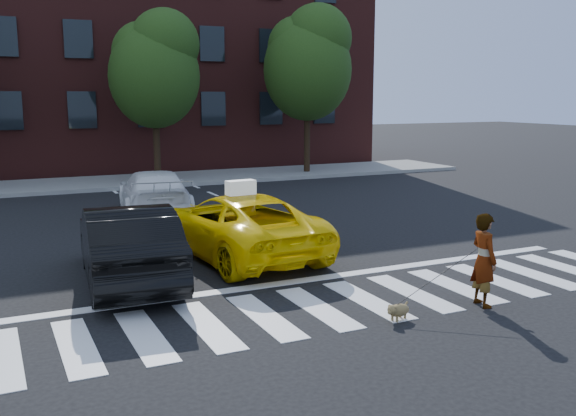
{
  "coord_description": "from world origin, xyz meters",
  "views": [
    {
      "loc": [
        -6.02,
        -9.36,
        3.63
      ],
      "look_at": [
        0.15,
        3.61,
        1.1
      ],
      "focal_mm": 40.0,
      "sensor_mm": 36.0,
      "label": 1
    }
  ],
  "objects_px": {
    "white_suv": "(154,193)",
    "woman": "(484,260)",
    "taxi": "(238,225)",
    "black_sedan": "(128,244)",
    "tree_mid": "(155,65)",
    "tree_right": "(308,59)",
    "dog": "(397,310)"
  },
  "relations": [
    {
      "from": "tree_mid",
      "to": "tree_right",
      "type": "height_order",
      "value": "tree_right"
    },
    {
      "from": "taxi",
      "to": "dog",
      "type": "xyz_separation_m",
      "value": [
        0.79,
        -5.15,
        -0.55
      ]
    },
    {
      "from": "tree_right",
      "to": "white_suv",
      "type": "bearing_deg",
      "value": -141.35
    },
    {
      "from": "tree_mid",
      "to": "white_suv",
      "type": "distance_m",
      "value": 8.49
    },
    {
      "from": "taxi",
      "to": "woman",
      "type": "height_order",
      "value": "woman"
    },
    {
      "from": "dog",
      "to": "tree_mid",
      "type": "bearing_deg",
      "value": 68.31
    },
    {
      "from": "woman",
      "to": "dog",
      "type": "distance_m",
      "value": 1.9
    },
    {
      "from": "white_suv",
      "to": "tree_mid",
      "type": "bearing_deg",
      "value": -97.26
    },
    {
      "from": "tree_mid",
      "to": "white_suv",
      "type": "relative_size",
      "value": 1.48
    },
    {
      "from": "black_sedan",
      "to": "white_suv",
      "type": "distance_m",
      "value": 7.19
    },
    {
      "from": "dog",
      "to": "woman",
      "type": "bearing_deg",
      "value": -19.18
    },
    {
      "from": "white_suv",
      "to": "woman",
      "type": "bearing_deg",
      "value": 113.54
    },
    {
      "from": "tree_mid",
      "to": "white_suv",
      "type": "bearing_deg",
      "value": -105.14
    },
    {
      "from": "black_sedan",
      "to": "taxi",
      "type": "bearing_deg",
      "value": -153.96
    },
    {
      "from": "tree_right",
      "to": "white_suv",
      "type": "xyz_separation_m",
      "value": [
        -8.93,
        -7.15,
        -4.57
      ]
    },
    {
      "from": "tree_right",
      "to": "black_sedan",
      "type": "xyz_separation_m",
      "value": [
        -11.14,
        -13.99,
        -4.49
      ]
    },
    {
      "from": "black_sedan",
      "to": "woman",
      "type": "height_order",
      "value": "woman"
    },
    {
      "from": "tree_mid",
      "to": "taxi",
      "type": "xyz_separation_m",
      "value": [
        -1.44,
        -12.96,
        -4.13
      ]
    },
    {
      "from": "taxi",
      "to": "black_sedan",
      "type": "distance_m",
      "value": 2.89
    },
    {
      "from": "tree_mid",
      "to": "woman",
      "type": "distance_m",
      "value": 18.57
    },
    {
      "from": "black_sedan",
      "to": "dog",
      "type": "xyz_separation_m",
      "value": [
        3.48,
        -4.12,
        -0.59
      ]
    },
    {
      "from": "tree_mid",
      "to": "woman",
      "type": "xyz_separation_m",
      "value": [
        1.13,
        -18.1,
        -4.03
      ]
    },
    {
      "from": "taxi",
      "to": "black_sedan",
      "type": "height_order",
      "value": "black_sedan"
    },
    {
      "from": "tree_right",
      "to": "black_sedan",
      "type": "distance_m",
      "value": 18.44
    },
    {
      "from": "white_suv",
      "to": "woman",
      "type": "relative_size",
      "value": 2.92
    },
    {
      "from": "woman",
      "to": "black_sedan",
      "type": "bearing_deg",
      "value": 59.41
    },
    {
      "from": "taxi",
      "to": "woman",
      "type": "relative_size",
      "value": 3.17
    },
    {
      "from": "tree_right",
      "to": "dog",
      "type": "height_order",
      "value": "tree_right"
    },
    {
      "from": "tree_right",
      "to": "white_suv",
      "type": "relative_size",
      "value": 1.61
    },
    {
      "from": "woman",
      "to": "white_suv",
      "type": "bearing_deg",
      "value": 22.97
    },
    {
      "from": "taxi",
      "to": "dog",
      "type": "bearing_deg",
      "value": 93.59
    },
    {
      "from": "taxi",
      "to": "white_suv",
      "type": "height_order",
      "value": "taxi"
    }
  ]
}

